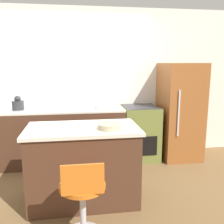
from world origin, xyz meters
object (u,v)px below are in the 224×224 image
Objects in this scene: refrigerator at (180,111)px; oven_range at (140,133)px; kettle at (18,104)px; mixing_bowl at (101,105)px; stool_chair at (83,201)px.

oven_range is at bearing 177.10° from refrigerator.
refrigerator is 7.34× the size of kettle.
oven_range is 0.86m from mixing_bowl.
mixing_bowl is (1.32, 0.00, -0.04)m from kettle.
oven_range is 2.23m from stool_chair.
kettle is 1.04× the size of mixing_bowl.
mixing_bowl is at bearing -178.36° from oven_range.
refrigerator is (0.71, -0.04, 0.37)m from oven_range.
oven_range is 0.80m from refrigerator.
kettle is at bearing -179.44° from oven_range.
kettle reaches higher than stool_chair.
oven_range is 0.56× the size of refrigerator.
refrigerator is 2.02× the size of stool_chair.
mixing_bowl is (-0.69, -0.02, 0.51)m from oven_range.
mixing_bowl is (-1.39, 0.02, 0.15)m from refrigerator.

